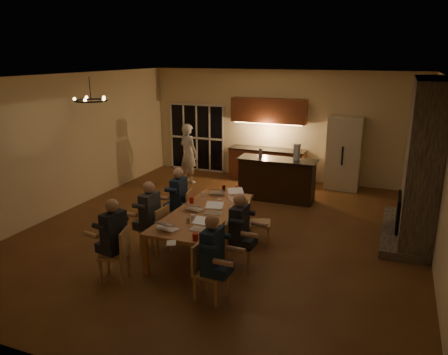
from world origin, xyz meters
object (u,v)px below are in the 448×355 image
Objects in this scene: bar_blender at (297,152)px; person_left_far at (179,200)px; laptop_e at (218,189)px; mug_mid at (220,202)px; chair_right_mid at (238,244)px; chair_left_far at (180,210)px; laptop_a at (169,223)px; laptop_b at (200,224)px; redcup_mid at (192,200)px; refrigerator at (344,153)px; person_left_mid at (150,217)px; chandelier at (91,101)px; mug_back at (203,194)px; can_silver at (188,220)px; can_cola at (224,188)px; laptop_f at (236,193)px; chair_left_near at (114,254)px; redcup_near at (195,237)px; person_right_near at (212,258)px; mug_front at (193,217)px; person_left_near at (114,239)px; chair_left_mid at (154,229)px; chair_right_near at (211,272)px; standing_person at (188,153)px; bar_bottle at (260,153)px; laptop_d at (213,208)px; plate_near at (209,223)px; laptop_c at (195,204)px; chair_right_far at (259,223)px; dining_table at (204,230)px; person_right_mid at (239,232)px; plate_far at (237,201)px; plate_left at (164,227)px; redcup_far at (237,189)px; bar_island at (277,179)px.

person_left_far is at bearing -109.28° from bar_blender.
laptop_e reaches higher than mug_mid.
chair_right_mid is 2.78× the size of laptop_e.
chair_left_far is 2.78× the size of laptop_a.
laptop_b reaches higher than redcup_mid.
person_left_mid is (-2.84, -5.50, -0.31)m from refrigerator.
chandelier is 6.34× the size of mug_back.
can_silver is at bearing 80.74° from chair_right_mid.
mug_back is 0.83× the size of can_cola.
laptop_b reaches higher than chair_left_far.
laptop_f reaches higher than can_silver.
redcup_near is (1.31, 0.39, 0.37)m from chair_left_near.
person_right_near is 1.45m from mug_front.
redcup_near is (-0.47, -0.74, 0.37)m from chair_right_mid.
person_left_near is at bearing -134.30° from can_silver.
chair_left_mid is 0.95m from laptop_a.
chair_right_near is 1.27m from laptop_a.
refrigerator is 20.00× the size of mug_front.
standing_person reaches higher than redcup_mid.
bar_bottle is 0.59× the size of bar_blender.
laptop_d is 1.22× the size of plate_near.
person_right_near is at bearing 59.23° from chair_left_mid.
laptop_c is (-0.01, 1.04, 0.00)m from laptop_a.
laptop_e is (-1.09, 0.52, 0.42)m from chair_right_far.
laptop_f is (1.13, 1.43, 0.42)m from chair_left_mid.
laptop_f reaches higher than plate_near.
laptop_a and laptop_f have the same top height.
redcup_near is at bearing 114.49° from person_left_near.
mug_front is at bearing 170.84° from plate_near.
person_right_mid is at bearing -29.77° from dining_table.
dining_table is 0.99m from plate_far.
redcup_mid is at bearing 139.09° from standing_person.
redcup_mid is (-1.27, 1.97, 0.37)m from chair_right_near.
person_left_mid is 0.73m from plate_left.
mug_back is (-0.51, 0.31, 0.00)m from mug_mid.
mug_back is at bearing 142.85° from standing_person.
person_right_mid is at bearing -7.92° from chandelier.
laptop_b reaches higher than chair_left_mid.
chair_right_mid reaches higher than plate_far.
laptop_a reaches higher than can_silver.
chair_left_mid reaches higher than redcup_far.
chair_left_mid is at bearing 176.22° from plate_near.
dining_table is 10.12× the size of plate_far.
standing_person reaches higher than chair_left_mid.
chair_left_near is at bearing 123.82° from person_right_mid.
person_left_near reaches higher than plate_far.
chair_left_near is 2.40m from mug_mid.
person_left_near is 13.80× the size of mug_front.
plate_left is (-0.43, -1.46, -0.04)m from mug_mid.
plate_far is at bearing -93.46° from bar_island.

